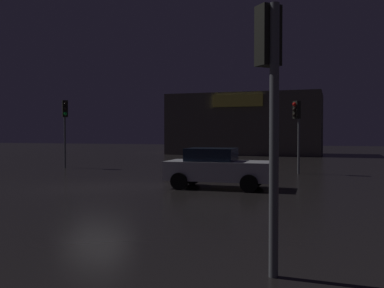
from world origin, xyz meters
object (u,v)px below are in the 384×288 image
at_px(traffic_signal_cross_left, 270,81).
at_px(store_building, 246,124).
at_px(traffic_signal_opposite, 297,119).
at_px(traffic_signal_cross_right, 65,117).
at_px(car_near, 217,168).

bearing_deg(traffic_signal_cross_left, store_building, 101.81).
distance_m(traffic_signal_opposite, traffic_signal_cross_right, 13.67).
height_order(traffic_signal_opposite, traffic_signal_cross_left, traffic_signal_cross_left).
bearing_deg(car_near, traffic_signal_cross_left, -70.43).
distance_m(store_building, traffic_signal_cross_right, 21.79).
distance_m(traffic_signal_opposite, traffic_signal_cross_left, 16.21).
relative_size(store_building, traffic_signal_cross_right, 3.63).
bearing_deg(traffic_signal_opposite, traffic_signal_cross_right, -177.39).
xyz_separation_m(store_building, traffic_signal_cross_left, (7.57, -36.19, -0.13)).
height_order(store_building, traffic_signal_cross_right, store_building).
distance_m(store_building, car_near, 27.24).
height_order(store_building, traffic_signal_opposite, store_building).
height_order(traffic_signal_cross_right, car_near, traffic_signal_cross_right).
bearing_deg(store_building, traffic_signal_cross_right, -108.71).
relative_size(traffic_signal_opposite, car_near, 0.94).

